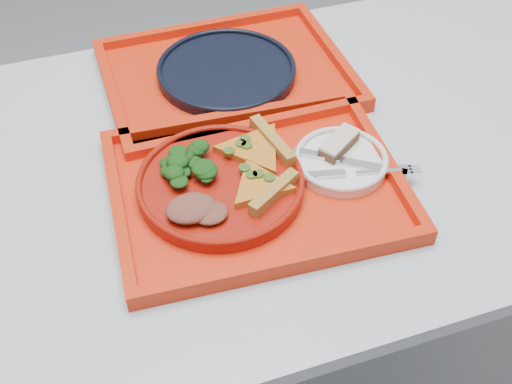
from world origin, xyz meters
TOP-DOWN VIEW (x-y plane):
  - ground at (0.00, 0.00)m, footprint 10.00×10.00m
  - table at (0.00, 0.00)m, footprint 1.60×0.80m
  - tray_main at (0.04, -0.09)m, footprint 0.47×0.38m
  - tray_far at (0.08, 0.21)m, footprint 0.45×0.35m
  - dinner_plate at (-0.02, -0.08)m, footprint 0.26×0.26m
  - side_plate at (0.18, -0.09)m, footprint 0.15×0.15m
  - navy_plate at (0.08, 0.21)m, footprint 0.26×0.26m
  - pizza_slice_a at (0.04, -0.11)m, footprint 0.14×0.15m
  - pizza_slice_b at (0.06, -0.03)m, footprint 0.15×0.14m
  - salad_heap at (-0.05, -0.04)m, footprint 0.09×0.08m
  - meat_portion at (-0.08, -0.13)m, footprint 0.08×0.06m
  - dessert_bar at (0.19, -0.06)m, footprint 0.08×0.07m
  - knife at (0.19, -0.10)m, footprint 0.16×0.12m
  - fork at (0.19, -0.12)m, footprint 0.19×0.06m

SIDE VIEW (x-z plane):
  - ground at x=0.00m, z-range 0.00..0.00m
  - table at x=0.00m, z-range 0.30..1.05m
  - tray_main at x=0.04m, z-range 0.75..0.76m
  - tray_far at x=0.08m, z-range 0.75..0.76m
  - side_plate at x=0.18m, z-range 0.76..0.78m
  - navy_plate at x=0.08m, z-range 0.76..0.78m
  - dinner_plate at x=-0.02m, z-range 0.76..0.78m
  - knife at x=0.19m, z-range 0.78..0.78m
  - fork at x=0.19m, z-range 0.78..0.78m
  - dessert_bar at x=0.19m, z-range 0.78..0.80m
  - pizza_slice_a at x=0.04m, z-range 0.78..0.80m
  - pizza_slice_b at x=0.06m, z-range 0.78..0.80m
  - meat_portion at x=-0.08m, z-range 0.78..0.80m
  - salad_heap at x=-0.05m, z-range 0.78..0.82m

